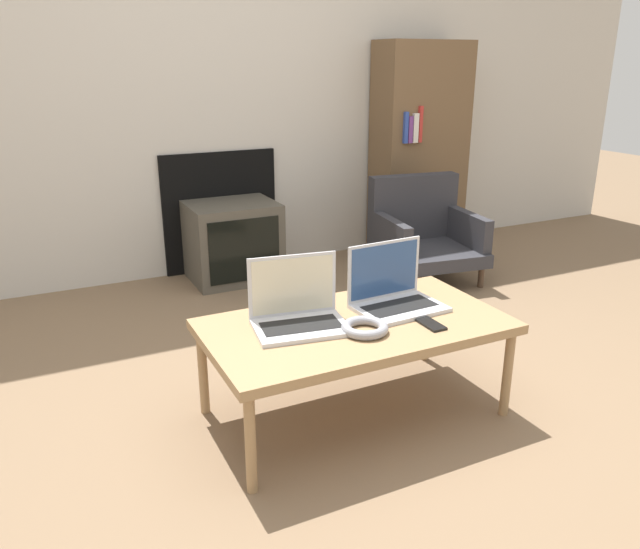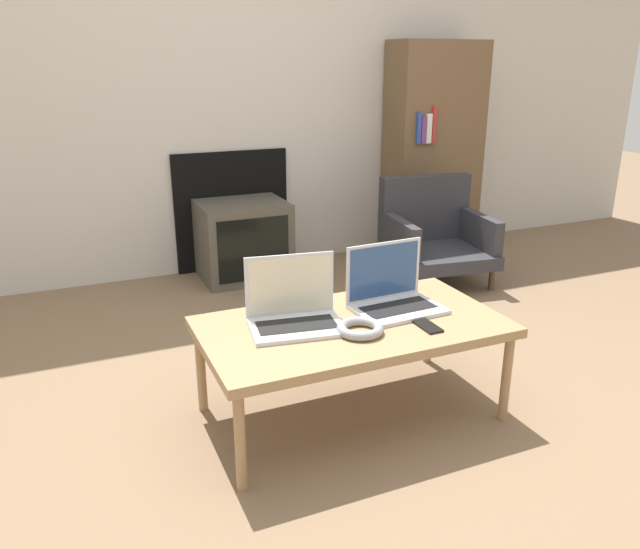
% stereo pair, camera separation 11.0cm
% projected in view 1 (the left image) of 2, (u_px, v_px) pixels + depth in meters
% --- Properties ---
extents(ground_plane, '(14.00, 14.00, 0.00)m').
position_uv_depth(ground_plane, '(369.00, 428.00, 2.33)').
color(ground_plane, '#7A6047').
extents(wall_back, '(7.00, 0.08, 2.60)m').
position_uv_depth(wall_back, '(195.00, 63.00, 3.69)').
color(wall_back, beige).
rests_on(wall_back, ground_plane).
extents(table, '(1.11, 0.61, 0.39)m').
position_uv_depth(table, '(355.00, 330.00, 2.32)').
color(table, '#9E7A51').
rests_on(table, ground_plane).
extents(laptop_left, '(0.37, 0.28, 0.25)m').
position_uv_depth(laptop_left, '(298.00, 311.00, 2.26)').
color(laptop_left, silver).
rests_on(laptop_left, table).
extents(laptop_right, '(0.35, 0.25, 0.25)m').
position_uv_depth(laptop_right, '(393.00, 293.00, 2.43)').
color(laptop_right, silver).
rests_on(laptop_right, table).
extents(headphones, '(0.17, 0.17, 0.04)m').
position_uv_depth(headphones, '(365.00, 328.00, 2.21)').
color(headphones, gray).
rests_on(headphones, table).
extents(phone, '(0.06, 0.13, 0.01)m').
position_uv_depth(phone, '(430.00, 324.00, 2.28)').
color(phone, black).
rests_on(phone, table).
extents(tv, '(0.53, 0.44, 0.48)m').
position_uv_depth(tv, '(233.00, 241.00, 3.85)').
color(tv, '#4C473D').
rests_on(tv, ground_plane).
extents(armchair, '(0.65, 0.63, 0.63)m').
position_uv_depth(armchair, '(422.00, 231.00, 3.85)').
color(armchair, '#2D2D33').
rests_on(armchair, ground_plane).
extents(bookshelf, '(0.64, 0.32, 1.43)m').
position_uv_depth(bookshelf, '(419.00, 149.00, 4.33)').
color(bookshelf, brown).
rests_on(bookshelf, ground_plane).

